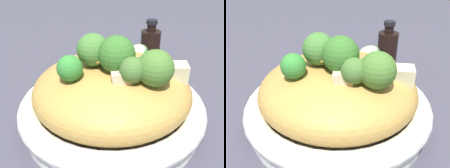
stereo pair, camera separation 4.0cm
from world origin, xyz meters
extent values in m
plane|color=#3E3C4A|center=(0.00, 0.00, 0.00)|extent=(3.00, 3.00, 0.00)
cylinder|color=white|center=(0.00, 0.00, 0.01)|extent=(0.28, 0.28, 0.02)
torus|color=white|center=(0.00, 0.00, 0.04)|extent=(0.29, 0.29, 0.03)
ellipsoid|color=#B58941|center=(0.00, 0.00, 0.06)|extent=(0.24, 0.24, 0.09)
torus|color=#BC8E3D|center=(0.01, 0.01, 0.08)|extent=(0.04, 0.04, 0.02)
torus|color=#B7823E|center=(0.00, 0.01, 0.11)|extent=(0.07, 0.08, 0.03)
torus|color=#BB863D|center=(0.06, 0.00, 0.09)|extent=(0.08, 0.07, 0.02)
cone|color=#98B576|center=(0.00, 0.03, 0.11)|extent=(0.03, 0.03, 0.02)
sphere|color=#427533|center=(0.00, 0.03, 0.13)|extent=(0.07, 0.07, 0.05)
cone|color=#9DBA73|center=(-0.03, 0.06, 0.10)|extent=(0.02, 0.02, 0.02)
sphere|color=#337F32|center=(-0.03, 0.06, 0.12)|extent=(0.05, 0.05, 0.03)
cone|color=#9EBA76|center=(-0.03, 0.00, 0.11)|extent=(0.02, 0.02, 0.02)
sphere|color=#366B28|center=(-0.03, 0.00, 0.13)|extent=(0.06, 0.06, 0.05)
cone|color=#A3BD6F|center=(-0.05, -0.01, 0.10)|extent=(0.02, 0.02, 0.01)
sphere|color=#446B30|center=(-0.05, -0.01, 0.12)|extent=(0.05, 0.05, 0.03)
cone|color=#9FBB6E|center=(-0.06, -0.04, 0.10)|extent=(0.03, 0.03, 0.01)
sphere|color=#46722D|center=(-0.06, -0.04, 0.12)|extent=(0.05, 0.05, 0.05)
cylinder|color=orange|center=(0.09, -0.02, 0.09)|extent=(0.02, 0.03, 0.02)
cylinder|color=orange|center=(0.02, -0.03, 0.11)|extent=(0.02, 0.02, 0.02)
cylinder|color=orange|center=(-0.05, -0.01, 0.11)|extent=(0.04, 0.04, 0.02)
cylinder|color=beige|center=(0.08, -0.07, 0.09)|extent=(0.04, 0.04, 0.02)
torus|color=#34632F|center=(0.08, -0.07, 0.09)|extent=(0.05, 0.05, 0.02)
cylinder|color=beige|center=(0.00, -0.04, 0.11)|extent=(0.04, 0.04, 0.02)
torus|color=#375A2B|center=(0.00, -0.04, 0.11)|extent=(0.04, 0.05, 0.03)
cube|color=beige|center=(-0.05, 0.00, 0.11)|extent=(0.03, 0.03, 0.02)
cube|color=beige|center=(-0.03, -0.09, 0.10)|extent=(0.03, 0.04, 0.03)
cylinder|color=black|center=(0.18, -0.14, 0.05)|extent=(0.04, 0.04, 0.09)
cylinder|color=black|center=(0.18, -0.14, 0.10)|extent=(0.02, 0.02, 0.02)
cylinder|color=black|center=(0.18, -0.14, 0.11)|extent=(0.02, 0.02, 0.01)
camera|label=1|loc=(-0.34, 0.09, 0.27)|focal=41.71mm
camera|label=2|loc=(-0.35, 0.05, 0.27)|focal=41.71mm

